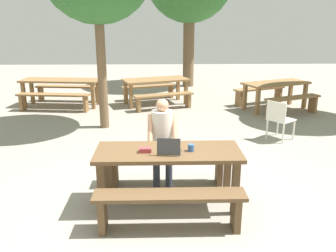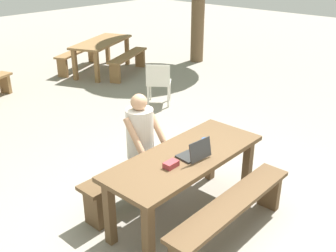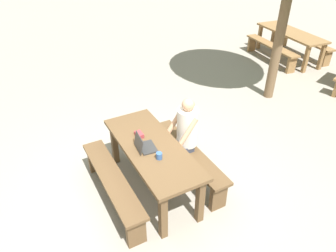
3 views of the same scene
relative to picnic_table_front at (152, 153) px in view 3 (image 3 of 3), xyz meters
name	(u,v)px [view 3 (image 3 of 3)]	position (x,y,z in m)	size (l,w,h in m)	color
ground_plane	(153,187)	(0.00, 0.00, -0.65)	(30.00, 30.00, 0.00)	gray
picnic_table_front	(152,153)	(0.00, 0.00, 0.00)	(1.87, 0.73, 0.77)	brown
bench_near	(113,183)	(0.00, -0.61, -0.29)	(1.76, 0.30, 0.48)	brown
bench_far	(189,156)	(0.00, 0.61, -0.29)	(1.76, 0.30, 0.48)	brown
laptop	(144,146)	(0.01, -0.12, 0.18)	(0.31, 0.28, 0.22)	#2D2D2D
small_pouch	(139,134)	(-0.29, -0.06, 0.15)	(0.15, 0.09, 0.06)	#993338
coffee_mug	(159,156)	(0.29, -0.03, 0.17)	(0.08, 0.08, 0.09)	#335693
person_seated	(185,132)	(-0.07, 0.57, 0.12)	(0.42, 0.41, 1.31)	#333847
picnic_table_mid	(290,36)	(-2.86, 5.64, 0.00)	(2.22, 0.94, 0.76)	olive
bench_mid_south	(271,49)	(-2.92, 5.05, -0.29)	(1.96, 0.51, 0.47)	olive
bench_mid_north	(305,43)	(-2.80, 6.22, -0.29)	(1.96, 0.51, 0.47)	olive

